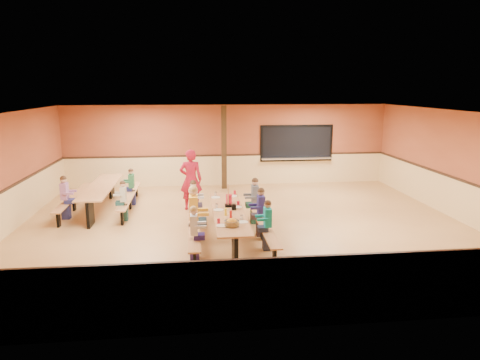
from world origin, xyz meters
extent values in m
plane|color=#9E6C3C|center=(0.00, 0.00, 0.00)|extent=(12.00, 12.00, 0.00)
cube|color=#9A4C2D|center=(0.00, 5.00, 1.50)|extent=(12.00, 0.04, 3.00)
cube|color=#9A4C2D|center=(0.00, -5.00, 1.50)|extent=(12.00, 0.04, 3.00)
cube|color=#9A4C2D|center=(-6.00, 0.00, 1.50)|extent=(0.04, 10.00, 3.00)
cube|color=#9A4C2D|center=(6.00, 0.00, 1.50)|extent=(0.04, 10.00, 3.00)
cube|color=white|center=(0.00, 0.00, 3.00)|extent=(12.00, 10.00, 0.04)
cube|color=black|center=(2.60, 4.97, 1.55)|extent=(2.60, 0.06, 1.20)
cube|color=silver|center=(2.60, 4.88, 0.98)|extent=(2.70, 0.28, 0.06)
cube|color=black|center=(-0.20, 4.40, 1.50)|extent=(0.18, 0.18, 3.00)
cube|color=#B27546|center=(-0.50, -1.07, 0.72)|extent=(0.75, 3.60, 0.04)
cube|color=black|center=(-0.50, -2.62, 0.35)|extent=(0.08, 0.60, 0.70)
cube|color=black|center=(-0.50, 0.48, 0.35)|extent=(0.08, 0.60, 0.70)
cube|color=#B27546|center=(-1.33, -1.07, 0.43)|extent=(0.26, 3.60, 0.04)
cube|color=black|center=(-1.33, -1.07, 0.21)|extent=(0.06, 0.18, 0.41)
cube|color=#B27546|center=(0.32, -1.07, 0.43)|extent=(0.26, 3.60, 0.04)
cube|color=black|center=(0.32, -1.07, 0.21)|extent=(0.06, 0.18, 0.41)
cube|color=#B27546|center=(-4.07, 2.01, 0.72)|extent=(0.75, 3.60, 0.04)
cube|color=black|center=(-4.07, 0.46, 0.35)|extent=(0.08, 0.60, 0.70)
cube|color=black|center=(-4.07, 3.56, 0.35)|extent=(0.08, 0.60, 0.70)
cube|color=#B27546|center=(-4.90, 2.01, 0.43)|extent=(0.26, 3.60, 0.04)
cube|color=black|center=(-4.90, 2.01, 0.21)|extent=(0.06, 0.18, 0.41)
cube|color=#B27546|center=(-3.25, 2.01, 0.43)|extent=(0.26, 3.60, 0.04)
cube|color=black|center=(-3.25, 2.01, 0.21)|extent=(0.06, 0.18, 0.41)
imported|color=#A71327|center=(-1.39, 1.76, 0.92)|extent=(0.69, 0.46, 1.84)
cylinder|color=red|center=(-0.43, -0.35, 0.85)|extent=(0.16, 0.16, 0.22)
cube|color=black|center=(-0.36, -0.96, 0.80)|extent=(0.10, 0.14, 0.13)
cylinder|color=yellow|center=(-0.60, -1.42, 0.82)|extent=(0.06, 0.06, 0.17)
cylinder|color=#B2140F|center=(-0.50, -1.62, 0.82)|extent=(0.06, 0.06, 0.17)
cube|color=black|center=(-0.48, -0.69, 0.77)|extent=(0.16, 0.16, 0.06)
cube|color=#B27546|center=(-0.48, -0.69, 1.05)|extent=(0.02, 0.09, 0.50)
camera|label=1|loc=(-1.31, -10.82, 3.63)|focal=32.00mm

